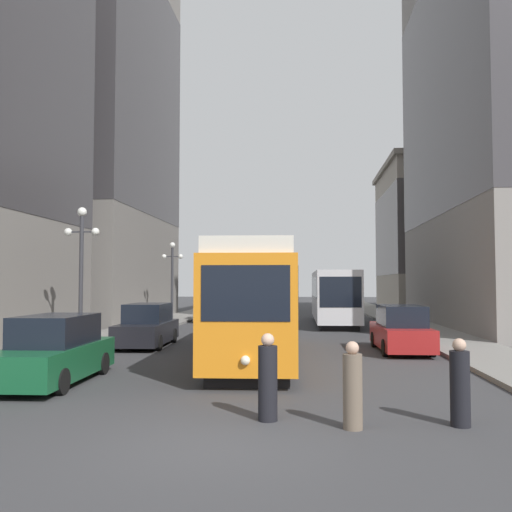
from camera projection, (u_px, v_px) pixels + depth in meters
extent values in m
plane|color=#38383A|center=(213.00, 446.00, 8.95)|extent=(200.00, 200.00, 0.00)
cube|color=gray|center=(200.00, 312.00, 49.48)|extent=(3.08, 120.00, 0.15)
cube|color=gray|center=(381.00, 313.00, 47.99)|extent=(3.08, 120.00, 0.15)
cube|color=black|center=(257.00, 353.00, 19.53)|extent=(2.70, 11.59, 0.35)
cube|color=orange|center=(257.00, 305.00, 19.62)|extent=(3.13, 12.61, 3.10)
cube|color=black|center=(257.00, 286.00, 19.65)|extent=(3.14, 12.11, 1.08)
cube|color=silver|center=(257.00, 256.00, 19.71)|extent=(2.91, 12.35, 0.44)
cube|color=black|center=(246.00, 293.00, 13.43)|extent=(2.21, 0.17, 1.40)
sphere|color=#F2EACC|center=(245.00, 360.00, 13.27)|extent=(0.24, 0.24, 0.24)
cube|color=black|center=(334.00, 321.00, 35.88)|extent=(2.33, 11.14, 0.35)
cube|color=silver|center=(334.00, 295.00, 35.96)|extent=(2.73, 12.11, 3.10)
cube|color=black|center=(334.00, 287.00, 35.99)|extent=(2.75, 11.63, 1.30)
cube|color=black|center=(341.00, 292.00, 29.99)|extent=(2.30, 0.11, 1.71)
cylinder|color=black|center=(195.00, 318.00, 37.13)|extent=(0.21, 0.65, 0.64)
cylinder|color=black|center=(201.00, 316.00, 39.87)|extent=(0.21, 0.65, 0.64)
cylinder|color=black|center=(220.00, 318.00, 37.06)|extent=(0.21, 0.65, 0.64)
cylinder|color=black|center=(224.00, 316.00, 39.80)|extent=(0.21, 0.65, 0.64)
cube|color=slate|center=(210.00, 313.00, 38.48)|extent=(2.02, 4.51, 0.84)
cube|color=black|center=(211.00, 301.00, 38.63)|extent=(1.70, 2.51, 0.80)
cylinder|color=black|center=(47.00, 363.00, 16.13)|extent=(0.20, 0.65, 0.64)
cylinder|color=black|center=(62.00, 382.00, 13.07)|extent=(0.20, 0.65, 0.64)
cylinder|color=black|center=(103.00, 363.00, 16.04)|extent=(0.20, 0.65, 0.64)
cube|color=#14512D|center=(54.00, 361.00, 14.61)|extent=(1.98, 4.86, 0.84)
cube|color=black|center=(56.00, 330.00, 14.77)|extent=(1.69, 2.70, 0.80)
cylinder|color=black|center=(415.00, 340.00, 22.73)|extent=(0.19, 0.64, 0.64)
cylinder|color=black|center=(432.00, 348.00, 19.80)|extent=(0.19, 0.64, 0.64)
cylinder|color=black|center=(374.00, 340.00, 22.86)|extent=(0.19, 0.64, 0.64)
cylinder|color=black|center=(385.00, 348.00, 19.93)|extent=(0.19, 0.64, 0.64)
cube|color=maroon|center=(401.00, 336.00, 21.34)|extent=(1.87, 4.76, 0.84)
cube|color=black|center=(401.00, 316.00, 21.27)|extent=(1.62, 2.63, 0.80)
cylinder|color=black|center=(117.00, 342.00, 21.71)|extent=(0.21, 0.65, 0.64)
cylinder|color=black|center=(137.00, 335.00, 24.70)|extent=(0.21, 0.65, 0.64)
cylinder|color=black|center=(159.00, 343.00, 21.63)|extent=(0.21, 0.65, 0.64)
cylinder|color=black|center=(174.00, 336.00, 24.62)|extent=(0.21, 0.65, 0.64)
cube|color=black|center=(147.00, 332.00, 23.18)|extent=(2.01, 4.91, 0.84)
cube|color=black|center=(148.00, 313.00, 23.34)|extent=(1.70, 2.73, 0.80)
cylinder|color=black|center=(268.00, 383.00, 10.64)|extent=(0.38, 0.38, 1.46)
sphere|color=tan|center=(268.00, 340.00, 10.69)|extent=(0.26, 0.26, 0.26)
cylinder|color=black|center=(460.00, 389.00, 10.21)|extent=(0.37, 0.37, 1.41)
sphere|color=tan|center=(459.00, 345.00, 10.25)|extent=(0.25, 0.25, 0.25)
cylinder|color=#6B5B4C|center=(353.00, 391.00, 10.02)|extent=(0.36, 0.36, 1.38)
sphere|color=tan|center=(352.00, 348.00, 10.06)|extent=(0.25, 0.25, 0.25)
cylinder|color=#333338|center=(81.00, 282.00, 20.99)|extent=(0.16, 0.16, 5.16)
sphere|color=white|center=(82.00, 212.00, 21.13)|extent=(0.36, 0.36, 0.36)
sphere|color=white|center=(68.00, 232.00, 21.14)|extent=(0.31, 0.31, 0.31)
sphere|color=white|center=(95.00, 232.00, 21.04)|extent=(0.31, 0.31, 0.31)
cube|color=#333338|center=(82.00, 232.00, 21.09)|extent=(1.10, 0.06, 0.06)
cylinder|color=#333338|center=(172.00, 285.00, 35.25)|extent=(0.16, 0.16, 4.88)
sphere|color=white|center=(172.00, 245.00, 35.38)|extent=(0.36, 0.36, 0.36)
sphere|color=white|center=(164.00, 257.00, 35.40)|extent=(0.31, 0.31, 0.31)
sphere|color=white|center=(181.00, 256.00, 35.29)|extent=(0.31, 0.31, 0.31)
cube|color=#333338|center=(172.00, 256.00, 35.35)|extent=(1.10, 0.06, 0.06)
cube|color=slate|center=(53.00, 117.00, 40.79)|extent=(15.48, 16.27, 30.44)
cube|color=#383538|center=(54.00, 97.00, 40.87)|extent=(15.52, 16.31, 18.27)
cube|color=#A89E8E|center=(454.00, 240.00, 54.76)|extent=(13.60, 15.20, 14.17)
cube|color=#544F4E|center=(454.00, 233.00, 54.80)|extent=(13.64, 15.24, 8.50)
cube|color=gray|center=(453.00, 168.00, 55.14)|extent=(14.20, 15.80, 0.50)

